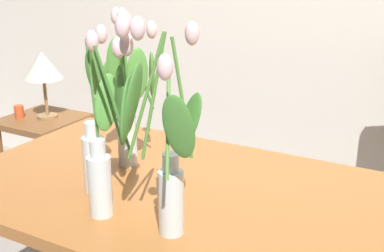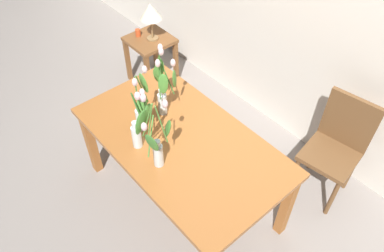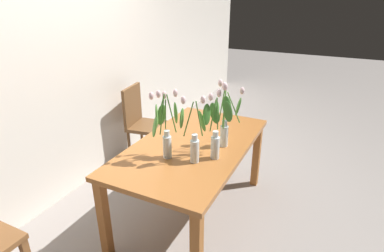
{
  "view_description": "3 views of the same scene",
  "coord_description": "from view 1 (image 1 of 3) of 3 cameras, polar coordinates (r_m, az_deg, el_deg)",
  "views": [
    {
      "loc": [
        0.69,
        -1.25,
        1.44
      ],
      "look_at": [
        -0.0,
        0.01,
        0.95
      ],
      "focal_mm": 45.76,
      "sensor_mm": 36.0,
      "label": 1
    },
    {
      "loc": [
        1.41,
        -1.11,
        2.72
      ],
      "look_at": [
        0.06,
        0.06,
        0.88
      ],
      "focal_mm": 34.89,
      "sensor_mm": 36.0,
      "label": 2
    },
    {
      "loc": [
        -2.14,
        -1.04,
        1.93
      ],
      "look_at": [
        0.06,
        0.03,
        0.88
      ],
      "focal_mm": 28.99,
      "sensor_mm": 36.0,
      "label": 3
    }
  ],
  "objects": [
    {
      "name": "side_table",
      "position": [
        3.11,
        -16.91,
        -1.15
      ],
      "size": [
        0.44,
        0.44,
        0.55
      ],
      "color": "brown",
      "rests_on": "ground"
    },
    {
      "name": "dining_table",
      "position": [
        1.63,
        -0.12,
        -10.32
      ],
      "size": [
        1.6,
        0.9,
        0.74
      ],
      "color": "#A3602D",
      "rests_on": "ground"
    },
    {
      "name": "tulip_vase_0",
      "position": [
        1.55,
        -11.14,
        -1.1
      ],
      "size": [
        0.2,
        0.19,
        0.52
      ],
      "color": "silver",
      "rests_on": "dining_table"
    },
    {
      "name": "tulip_vase_1",
      "position": [
        1.73,
        -7.45,
        2.88
      ],
      "size": [
        0.24,
        0.2,
        0.55
      ],
      "color": "silver",
      "rests_on": "dining_table"
    },
    {
      "name": "tulip_vase_2",
      "position": [
        1.39,
        -9.77,
        -3.22
      ],
      "size": [
        0.15,
        0.15,
        0.53
      ],
      "color": "silver",
      "rests_on": "dining_table"
    },
    {
      "name": "tulip_vase_3",
      "position": [
        1.25,
        -3.26,
        -2.89
      ],
      "size": [
        0.25,
        0.24,
        0.58
      ],
      "color": "silver",
      "rests_on": "dining_table"
    },
    {
      "name": "pillar_candle",
      "position": [
        3.11,
        -19.51,
        1.6
      ],
      "size": [
        0.06,
        0.06,
        0.07
      ],
      "primitive_type": "cylinder",
      "color": "#CC4C23",
      "rests_on": "side_table"
    },
    {
      "name": "table_lamp",
      "position": [
        2.99,
        -17.0,
        6.54
      ],
      "size": [
        0.22,
        0.22,
        0.4
      ],
      "color": "olive",
      "rests_on": "side_table"
    }
  ]
}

